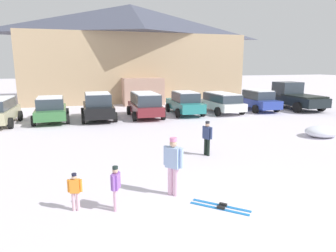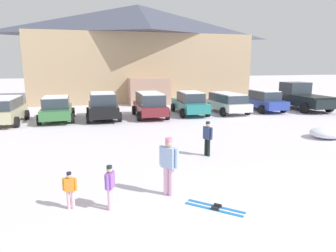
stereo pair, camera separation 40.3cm
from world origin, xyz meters
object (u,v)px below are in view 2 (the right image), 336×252
Objects in this scene: parked_maroon_van at (150,104)px; skier_adult_in_blue_parka at (169,163)px; parked_green_coupe at (57,108)px; skier_child_in_purple_jacket at (110,185)px; pair_of_skis at (215,208)px; parked_black_sedan at (103,106)px; parked_white_suv at (227,102)px; ski_lodge at (139,52)px; parked_teal_hatchback at (190,103)px; pickup_truck at (301,97)px; parked_beige_suv at (3,110)px; plowed_snow_pile at (328,133)px; skier_teen_in_navy_coat at (208,137)px; parked_blue_hatchback at (263,100)px; skier_child_in_orange_jacket at (70,188)px.

parked_maroon_van reaches higher than skier_adult_in_blue_parka.
parked_green_coupe is 3.59× the size of skier_child_in_purple_jacket.
pair_of_skis is at bearing -95.75° from parked_maroon_van.
parked_black_sedan is (2.93, -0.22, 0.08)m from parked_green_coupe.
skier_adult_in_blue_parka reaches higher than parked_white_suv.
parked_teal_hatchback is (1.53, -11.74, -4.05)m from ski_lodge.
pair_of_skis is (-2.94, -25.77, -4.87)m from ski_lodge.
pair_of_skis is (2.57, -0.72, -0.64)m from skier_child_in_purple_jacket.
skier_child_in_purple_jacket is 0.89× the size of pair_of_skis.
pair_of_skis is at bearing -82.49° from parked_black_sedan.
pickup_truck is (11.06, -11.97, -3.90)m from ski_lodge.
plowed_snow_pile is at bearing -27.30° from parked_beige_suv.
parked_beige_suv is 0.99× the size of parked_white_suv.
ski_lodge is at bearing 68.40° from parked_black_sedan.
pickup_truck reaches higher than parked_green_coupe.
pickup_truck is 19.59m from skier_adult_in_blue_parka.
pair_of_skis is (-1.61, -4.23, -0.77)m from skier_teen_in_navy_coat.
ski_lodge is at bearing 97.40° from parked_teal_hatchback.
parked_beige_suv reaches higher than parked_blue_hatchback.
parked_black_sedan reaches higher than parked_maroon_van.
parked_maroon_van reaches higher than plowed_snow_pile.
parked_blue_hatchback is at bearing 42.60° from skier_child_in_orange_jacket.
parked_maroon_van is at bearing -2.38° from parked_black_sedan.
parked_green_coupe is (3.05, 0.27, -0.08)m from parked_beige_suv.
parked_maroon_van is at bearing -3.28° from parked_green_coupe.
parked_teal_hatchback is at bearing 1.46° from parked_beige_suv.
parked_teal_hatchback reaches higher than skier_teen_in_navy_coat.
parked_maroon_van is (-1.56, -12.13, -3.97)m from ski_lodge.
parked_black_sedan is (5.98, 0.06, -0.00)m from parked_beige_suv.
parked_black_sedan is 2.36× the size of plowed_snow_pile.
parked_teal_hatchback is 13.99m from skier_adult_in_blue_parka.
parked_beige_suv is at bearing 152.70° from plowed_snow_pile.
parked_white_suv is (2.91, -0.21, -0.02)m from parked_teal_hatchback.
ski_lodge reaches higher than parked_green_coupe.
parked_teal_hatchback is at bearing -82.60° from ski_lodge.
parked_green_coupe is 4.22× the size of skier_child_in_orange_jacket.
skier_adult_in_blue_parka reaches higher than parked_green_coupe.
parked_teal_hatchback is 15.06m from skier_child_in_purple_jacket.
skier_teen_in_navy_coat is 1.07× the size of pair_of_skis.
skier_child_in_purple_jacket is (0.98, -0.29, 0.10)m from skier_child_in_orange_jacket.
parked_white_suv is (4.43, -11.96, -4.07)m from ski_lodge.
ski_lodge is 25.27m from skier_adult_in_blue_parka.
pickup_truck is 10.14m from plowed_snow_pile.
skier_adult_in_blue_parka reaches higher than pair_of_skis.
skier_adult_in_blue_parka is 10.37m from plowed_snow_pile.
pair_of_skis is at bearing -127.13° from parked_blue_hatchback.
parked_black_sedan is at bearing 109.76° from skier_teen_in_navy_coat.
skier_child_in_purple_jacket is at bearing -127.21° from parked_white_suv.
skier_adult_in_blue_parka reaches higher than parked_blue_hatchback.
parked_beige_suv is 15.16m from parked_white_suv.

